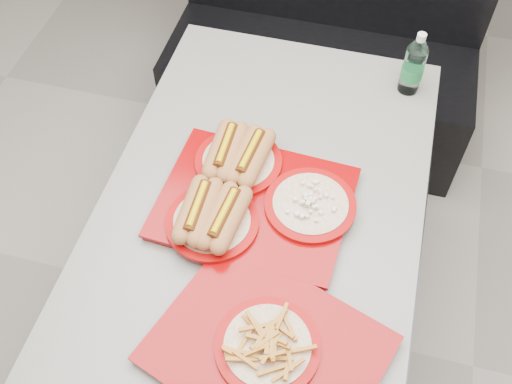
% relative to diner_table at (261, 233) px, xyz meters
% --- Properties ---
extents(ground, '(6.00, 6.00, 0.00)m').
position_rel_diner_table_xyz_m(ground, '(0.00, 0.00, -0.58)').
color(ground, '#9B968B').
rests_on(ground, ground).
extents(diner_table, '(0.92, 1.42, 0.75)m').
position_rel_diner_table_xyz_m(diner_table, '(0.00, 0.00, 0.00)').
color(diner_table, black).
rests_on(diner_table, ground).
extents(booth_bench, '(1.30, 0.57, 1.35)m').
position_rel_diner_table_xyz_m(booth_bench, '(0.00, 1.09, -0.18)').
color(booth_bench, black).
rests_on(booth_bench, ground).
extents(tray_near, '(0.55, 0.47, 0.11)m').
position_rel_diner_table_xyz_m(tray_near, '(-0.04, -0.02, 0.21)').
color(tray_near, '#880305').
rests_on(tray_near, diner_table).
extents(tray_far, '(0.62, 0.55, 0.10)m').
position_rel_diner_table_xyz_m(tray_far, '(0.12, -0.43, 0.19)').
color(tray_far, '#880305').
rests_on(tray_far, diner_table).
extents(water_bottle, '(0.07, 0.07, 0.22)m').
position_rel_diner_table_xyz_m(water_bottle, '(0.35, 0.56, 0.26)').
color(water_bottle, silver).
rests_on(water_bottle, diner_table).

